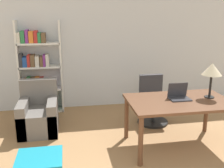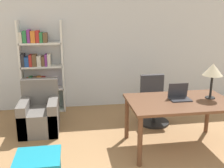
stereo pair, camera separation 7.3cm
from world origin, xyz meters
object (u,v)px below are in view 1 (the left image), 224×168
at_px(table_lamp, 212,70).
at_px(bookshelf, 38,73).
at_px(laptop, 179,96).
at_px(desk, 179,106).
at_px(armchair, 39,115).
at_px(office_chair, 152,103).
at_px(side_table_blue, 40,165).

relative_size(table_lamp, bookshelf, 0.28).
bearing_deg(laptop, desk, -103.82).
xyz_separation_m(desk, armchair, (-2.19, 0.99, -0.39)).
xyz_separation_m(office_chair, armchair, (-2.11, -0.01, -0.09)).
bearing_deg(office_chair, bookshelf, 156.74).
xyz_separation_m(side_table_blue, bookshelf, (-0.25, 2.78, 0.42)).
xyz_separation_m(laptop, bookshelf, (-2.28, 1.87, 0.02)).
bearing_deg(desk, table_lamp, 5.25).
distance_m(side_table_blue, bookshelf, 2.83).
bearing_deg(desk, office_chair, 94.52).
relative_size(desk, laptop, 4.98).
relative_size(armchair, bookshelf, 0.46).
xyz_separation_m(laptop, side_table_blue, (-2.03, -0.91, -0.41)).
height_order(laptop, table_lamp, table_lamp).
height_order(armchair, bookshelf, bookshelf).
relative_size(laptop, table_lamp, 0.58).
height_order(table_lamp, bookshelf, bookshelf).
relative_size(office_chair, armchair, 1.03).
bearing_deg(office_chair, armchair, -179.74).
height_order(table_lamp, office_chair, table_lamp).
bearing_deg(laptop, armchair, 157.35).
height_order(desk, laptop, laptop).
bearing_deg(office_chair, table_lamp, -57.96).
bearing_deg(side_table_blue, armchair, 95.62).
height_order(desk, office_chair, office_chair).
distance_m(desk, bookshelf, 2.99).
bearing_deg(laptop, office_chair, 95.85).
bearing_deg(bookshelf, office_chair, -23.26).
height_order(laptop, office_chair, laptop).
distance_m(desk, laptop, 0.16).
bearing_deg(bookshelf, armchair, -85.68).
distance_m(side_table_blue, armchair, 1.85).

